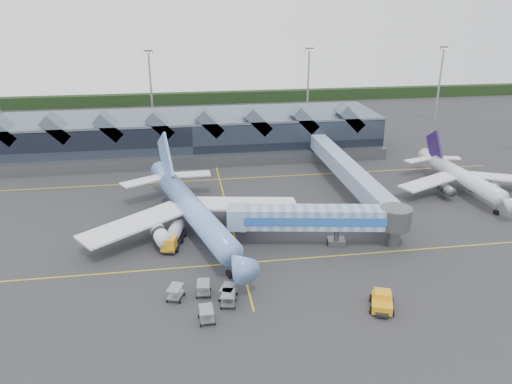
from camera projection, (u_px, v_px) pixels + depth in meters
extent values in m
plane|color=#262628|center=(235.00, 238.00, 79.01)|extent=(260.00, 260.00, 0.00)
cube|color=gold|center=(241.00, 263.00, 71.64)|extent=(120.00, 0.25, 0.01)
cube|color=gold|center=(220.00, 179.00, 104.79)|extent=(120.00, 0.25, 0.01)
cube|color=gold|center=(228.00, 213.00, 88.22)|extent=(0.25, 60.00, 0.01)
cube|color=black|center=(200.00, 98.00, 179.56)|extent=(260.00, 4.00, 4.00)
cube|color=black|center=(191.00, 135.00, 120.85)|extent=(90.00, 20.00, 9.00)
cube|color=#4E5A68|center=(190.00, 116.00, 119.15)|extent=(90.00, 20.00, 0.60)
cube|color=#565A5D|center=(194.00, 162.00, 111.89)|extent=(90.00, 2.50, 2.60)
cube|color=#4E5A68|center=(4.00, 129.00, 106.91)|extent=(6.43, 6.00, 6.43)
cube|color=#4E5A68|center=(57.00, 127.00, 108.50)|extent=(6.43, 6.00, 6.43)
cube|color=#4E5A68|center=(109.00, 125.00, 110.08)|extent=(6.43, 6.00, 6.43)
cube|color=#4E5A68|center=(160.00, 124.00, 111.66)|extent=(6.43, 6.00, 6.43)
cube|color=#4E5A68|center=(209.00, 122.00, 113.24)|extent=(6.43, 6.00, 6.43)
cube|color=#4E5A68|center=(257.00, 120.00, 114.82)|extent=(6.43, 6.00, 6.43)
cube|color=#4E5A68|center=(303.00, 119.00, 116.41)|extent=(6.43, 6.00, 6.43)
cube|color=#4E5A68|center=(349.00, 117.00, 117.99)|extent=(6.43, 6.00, 6.43)
cylinder|color=#92949A|center=(151.00, 92.00, 139.15)|extent=(0.56, 0.56, 22.00)
cube|color=#565A5D|center=(148.00, 52.00, 135.16)|extent=(2.40, 0.50, 0.90)
cylinder|color=#92949A|center=(308.00, 88.00, 145.63)|extent=(0.56, 0.56, 22.00)
cube|color=#565A5D|center=(309.00, 49.00, 141.64)|extent=(2.40, 0.50, 0.90)
cylinder|color=#92949A|center=(439.00, 86.00, 149.54)|extent=(0.56, 0.56, 22.00)
cube|color=#565A5D|center=(444.00, 48.00, 145.55)|extent=(2.40, 0.50, 0.90)
cylinder|color=#6B97D8|center=(195.00, 213.00, 78.59)|extent=(11.72, 29.87, 3.70)
cone|color=#6B97D8|center=(238.00, 263.00, 63.71)|extent=(4.96, 5.95, 3.70)
cube|color=black|center=(240.00, 259.00, 62.89)|extent=(1.44, 0.71, 0.48)
cone|color=#6B97D8|center=(165.00, 176.00, 94.10)|extent=(5.43, 7.60, 3.70)
cube|color=silver|center=(134.00, 224.00, 76.20)|extent=(17.08, 13.98, 1.22)
cube|color=silver|center=(247.00, 204.00, 83.56)|extent=(17.03, 6.22, 1.22)
cylinder|color=silver|center=(160.00, 234.00, 74.90)|extent=(3.61, 5.57, 2.29)
cylinder|color=silver|center=(238.00, 220.00, 79.80)|extent=(3.61, 5.57, 2.29)
cube|color=#6B97D8|center=(166.00, 159.00, 91.24)|extent=(3.00, 9.24, 10.20)
cube|color=silver|center=(142.00, 181.00, 91.24)|extent=(8.18, 6.43, 0.24)
cube|color=silver|center=(190.00, 174.00, 94.78)|extent=(7.80, 3.24, 0.24)
cylinder|color=#565A5D|center=(229.00, 270.00, 67.68)|extent=(0.27, 0.27, 2.14)
cylinder|color=#565A5D|center=(175.00, 230.00, 79.52)|extent=(0.27, 0.27, 2.14)
cylinder|color=#565A5D|center=(212.00, 223.00, 81.96)|extent=(0.27, 0.27, 2.14)
cylinder|color=black|center=(229.00, 275.00, 67.93)|extent=(0.79, 1.44, 1.37)
cylinder|color=silver|center=(465.00, 178.00, 95.67)|extent=(4.21, 21.18, 3.01)
cone|color=silver|center=(508.00, 202.00, 84.44)|extent=(3.21, 3.77, 3.01)
cube|color=black|center=(511.00, 200.00, 83.80)|extent=(1.16, 0.40, 0.48)
cone|color=silver|center=(430.00, 158.00, 107.36)|extent=(3.28, 4.97, 3.01)
cube|color=silver|center=(429.00, 182.00, 95.35)|extent=(13.07, 8.18, 1.00)
cube|color=silver|center=(494.00, 177.00, 98.11)|extent=(13.09, 6.95, 1.00)
cylinder|color=#565A5D|center=(447.00, 189.00, 93.84)|extent=(2.07, 3.71, 1.86)
cylinder|color=#565A5D|center=(491.00, 186.00, 95.68)|extent=(2.07, 3.71, 1.86)
cube|color=#29184A|center=(434.00, 147.00, 105.25)|extent=(0.84, 6.77, 7.33)
cube|color=silver|center=(418.00, 160.00, 105.87)|extent=(6.10, 3.71, 0.25)
cube|color=silver|center=(446.00, 158.00, 107.20)|extent=(6.02, 3.13, 0.25)
cylinder|color=#565A5D|center=(497.00, 210.00, 87.49)|extent=(0.28, 0.28, 1.74)
cylinder|color=#565A5D|center=(449.00, 189.00, 96.85)|extent=(0.28, 0.28, 1.74)
cylinder|color=#565A5D|center=(472.00, 187.00, 97.85)|extent=(0.28, 0.28, 1.74)
cylinder|color=black|center=(496.00, 213.00, 87.69)|extent=(0.51, 1.14, 1.11)
cube|color=#6687AB|center=(316.00, 217.00, 75.40)|extent=(22.05, 6.85, 3.16)
cube|color=blue|center=(317.00, 222.00, 73.82)|extent=(21.53, 3.75, 1.31)
cube|color=#6687AB|center=(237.00, 217.00, 75.53)|extent=(3.38, 3.91, 3.27)
cylinder|color=#565A5D|center=(337.00, 231.00, 76.19)|extent=(0.76, 0.76, 4.58)
cube|color=#565A5D|center=(336.00, 242.00, 76.84)|extent=(2.94, 2.59, 0.98)
cylinder|color=black|center=(329.00, 242.00, 76.90)|extent=(0.59, 1.04, 0.98)
cylinder|color=black|center=(343.00, 242.00, 76.87)|extent=(0.59, 1.04, 0.98)
cylinder|color=#565A5D|center=(395.00, 218.00, 75.27)|extent=(4.80, 4.80, 3.27)
cylinder|color=#565A5D|center=(394.00, 232.00, 76.10)|extent=(1.96, 1.96, 4.58)
cube|color=black|center=(174.00, 240.00, 76.97)|extent=(4.03, 8.27, 0.44)
cube|color=orange|center=(169.00, 244.00, 73.83)|extent=(2.54, 2.42, 1.95)
cube|color=black|center=(167.00, 243.00, 73.01)|extent=(1.93, 0.61, 0.89)
cylinder|color=#AFAFB3|center=(175.00, 230.00, 77.52)|extent=(3.25, 5.49, 2.04)
sphere|color=#AFAFB3|center=(179.00, 223.00, 79.91)|extent=(1.95, 1.95, 1.95)
sphere|color=#AFAFB3|center=(171.00, 238.00, 75.13)|extent=(1.95, 1.95, 1.95)
cylinder|color=black|center=(163.00, 249.00, 74.68)|extent=(0.52, 0.94, 0.89)
cylinder|color=black|center=(177.00, 250.00, 74.48)|extent=(0.52, 0.94, 0.89)
cylinder|color=black|center=(168.00, 240.00, 77.56)|extent=(0.52, 0.94, 0.89)
cylinder|color=black|center=(182.00, 240.00, 77.36)|extent=(0.52, 0.94, 0.89)
cylinder|color=black|center=(172.00, 234.00, 79.62)|extent=(0.52, 0.94, 0.89)
cylinder|color=black|center=(185.00, 234.00, 79.42)|extent=(0.52, 0.94, 0.89)
cube|color=orange|center=(382.00, 303.00, 60.96)|extent=(3.67, 4.56, 1.10)
cube|color=orange|center=(382.00, 294.00, 61.26)|extent=(2.47, 2.35, 0.77)
cube|color=black|center=(382.00, 315.00, 59.15)|extent=(1.75, 1.37, 0.33)
cylinder|color=black|center=(371.00, 310.00, 60.12)|extent=(0.62, 0.94, 0.88)
cylinder|color=black|center=(393.00, 313.00, 59.63)|extent=(0.62, 0.94, 0.88)
cylinder|color=black|center=(371.00, 298.00, 62.52)|extent=(0.62, 0.94, 0.88)
cylinder|color=black|center=(392.00, 300.00, 62.03)|extent=(0.62, 0.94, 0.88)
cube|color=gray|center=(204.00, 290.00, 63.82)|extent=(1.81, 2.63, 0.17)
cube|color=gray|center=(203.00, 283.00, 63.43)|extent=(1.81, 2.63, 0.09)
cylinder|color=black|center=(210.00, 289.00, 64.87)|extent=(0.17, 0.42, 0.41)
cube|color=gray|center=(228.00, 301.00, 61.59)|extent=(2.03, 2.75, 0.17)
cube|color=gray|center=(228.00, 293.00, 61.20)|extent=(2.03, 2.75, 0.09)
cylinder|color=black|center=(236.00, 300.00, 62.56)|extent=(0.21, 0.43, 0.41)
cube|color=gray|center=(176.00, 295.00, 62.89)|extent=(2.33, 2.88, 0.17)
cube|color=gray|center=(175.00, 287.00, 62.50)|extent=(2.33, 2.88, 0.09)
cylinder|color=black|center=(184.00, 294.00, 63.72)|extent=(0.27, 0.43, 0.41)
cube|color=gray|center=(207.00, 317.00, 58.51)|extent=(1.72, 2.58, 0.17)
cube|color=gray|center=(206.00, 309.00, 58.12)|extent=(1.72, 2.58, 0.09)
cylinder|color=black|center=(213.00, 315.00, 59.65)|extent=(0.16, 0.41, 0.41)
cube|color=gray|center=(228.00, 294.00, 62.96)|extent=(2.46, 2.92, 0.17)
cube|color=gray|center=(228.00, 287.00, 62.57)|extent=(2.46, 2.92, 0.09)
cylinder|color=black|center=(237.00, 294.00, 63.72)|extent=(0.29, 0.43, 0.41)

